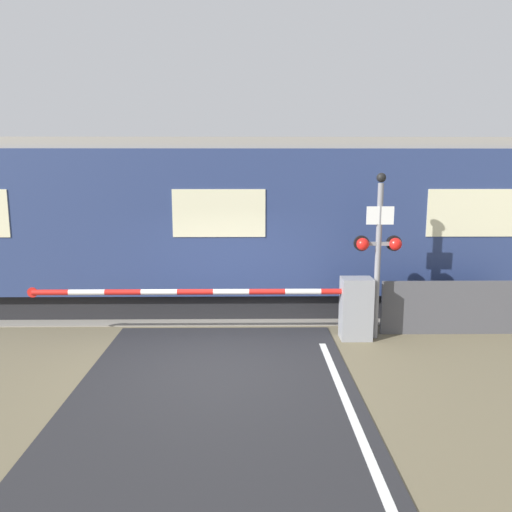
% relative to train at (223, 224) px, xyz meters
% --- Properties ---
extents(ground_plane, '(80.00, 80.00, 0.00)m').
position_rel_train_xyz_m(ground_plane, '(0.13, -3.75, -2.03)').
color(ground_plane, '#6B6047').
extents(track_bed, '(36.00, 3.20, 0.13)m').
position_rel_train_xyz_m(track_bed, '(0.13, 0.00, -2.01)').
color(track_bed, gray).
rests_on(track_bed, ground_plane).
extents(train, '(19.45, 2.78, 3.97)m').
position_rel_train_xyz_m(train, '(0.00, 0.00, 0.00)').
color(train, black).
rests_on(train, ground_plane).
extents(crossing_barrier, '(6.69, 0.44, 1.23)m').
position_rel_train_xyz_m(crossing_barrier, '(2.12, -2.40, -1.35)').
color(crossing_barrier, gray).
rests_on(crossing_barrier, ground_plane).
extents(signal_post, '(0.93, 0.26, 3.24)m').
position_rel_train_xyz_m(signal_post, '(3.13, -2.36, -0.18)').
color(signal_post, gray).
rests_on(signal_post, ground_plane).
extents(roadside_fence, '(2.73, 0.06, 1.10)m').
position_rel_train_xyz_m(roadside_fence, '(4.66, -2.13, -1.48)').
color(roadside_fence, '#4C4C51').
rests_on(roadside_fence, ground_plane).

